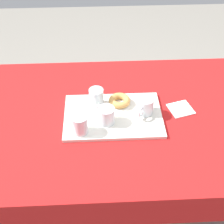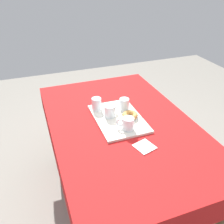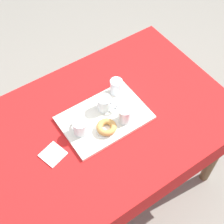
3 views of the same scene
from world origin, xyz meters
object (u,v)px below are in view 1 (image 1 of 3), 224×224
water_glass_far (96,98)px  donut_plate_left (120,104)px  tea_mug_right (145,107)px  water_glass_near (80,126)px  paper_napkin (181,109)px  tea_mug_left (106,116)px  dining_table (123,129)px  serving_tray (113,116)px  sugar_donut_left (120,101)px

water_glass_far → donut_plate_left: bearing=178.8°
tea_mug_right → water_glass_near: bearing=20.6°
donut_plate_left → paper_napkin: donut_plate_left is taller
tea_mug_left → water_glass_far: size_ratio=1.14×
dining_table → water_glass_near: water_glass_near is taller
paper_napkin → tea_mug_right: bearing=9.9°
tea_mug_left → water_glass_far: bearing=-70.9°
water_glass_near → donut_plate_left: water_glass_near is taller
serving_tray → paper_napkin: size_ratio=4.27×
tea_mug_left → water_glass_far: 0.13m
dining_table → donut_plate_left: 0.13m
tea_mug_left → dining_table: bearing=-146.5°
tea_mug_right → water_glass_far: 0.24m
tea_mug_right → serving_tray: bearing=2.0°
dining_table → water_glass_near: size_ratio=16.33×
donut_plate_left → serving_tray: bearing=64.2°
donut_plate_left → paper_napkin: size_ratio=1.04×
dining_table → serving_tray: (0.05, 0.01, 0.10)m
serving_tray → donut_plate_left: size_ratio=4.11×
tea_mug_left → donut_plate_left: (-0.07, -0.12, -0.04)m
serving_tray → water_glass_far: (0.08, -0.08, 0.05)m
tea_mug_right → sugar_donut_left: tea_mug_right is taller
serving_tray → paper_napkin: 0.34m
tea_mug_right → donut_plate_left: bearing=-30.6°
tea_mug_left → donut_plate_left: size_ratio=0.92×
water_glass_far → sugar_donut_left: bearing=178.8°
sugar_donut_left → paper_napkin: 0.30m
sugar_donut_left → donut_plate_left: bearing=0.0°
donut_plate_left → water_glass_far: bearing=-1.2°
tea_mug_right → water_glass_near: 0.32m
dining_table → serving_tray: serving_tray is taller
tea_mug_right → water_glass_far: bearing=-17.2°
water_glass_near → paper_napkin: 0.51m
tea_mug_left → paper_napkin: tea_mug_left is taller
serving_tray → paper_napkin: (-0.34, -0.04, -0.01)m
dining_table → tea_mug_left: 0.18m
tea_mug_left → donut_plate_left: 0.15m
tea_mug_left → tea_mug_right: (-0.19, -0.05, 0.00)m
serving_tray → sugar_donut_left: 0.09m
tea_mug_right → water_glass_near: (0.30, 0.11, 0.00)m
serving_tray → dining_table: bearing=-170.9°
dining_table → water_glass_near: (0.20, 0.12, 0.15)m
water_glass_far → serving_tray: bearing=135.3°
serving_tray → tea_mug_right: (-0.15, -0.01, 0.05)m
serving_tray → tea_mug_left: (0.03, 0.05, 0.05)m
dining_table → tea_mug_left: tea_mug_left is taller
serving_tray → tea_mug_right: tea_mug_right is taller
tea_mug_left → tea_mug_right: size_ratio=0.98×
serving_tray → donut_plate_left: donut_plate_left is taller
sugar_donut_left → serving_tray: bearing=64.2°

